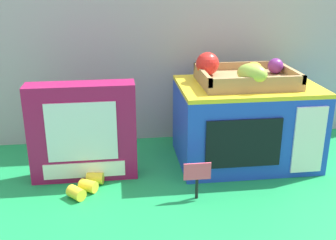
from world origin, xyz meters
TOP-DOWN VIEW (x-y plane):
  - ground_plane at (0.00, 0.00)m, footprint 1.70×1.70m
  - display_back_panel at (0.00, 0.27)m, footprint 1.61×0.03m
  - toy_microwave at (0.16, 0.04)m, footprint 0.40×0.28m
  - food_groups_crate at (0.14, 0.04)m, footprint 0.28×0.23m
  - cookie_set_box at (-0.32, -0.01)m, footprint 0.29×0.08m
  - price_sign at (-0.03, -0.17)m, footprint 0.07×0.01m
  - loose_toy_banana at (-0.31, -0.10)m, footprint 0.10×0.12m

SIDE VIEW (x-z plane):
  - ground_plane at x=0.00m, z-range 0.00..0.00m
  - loose_toy_banana at x=-0.31m, z-range 0.00..0.03m
  - price_sign at x=-0.03m, z-range 0.02..0.12m
  - toy_microwave at x=0.16m, z-range 0.00..0.24m
  - cookie_set_box at x=-0.32m, z-range 0.00..0.27m
  - food_groups_crate at x=0.14m, z-range 0.22..0.31m
  - display_back_panel at x=0.00m, z-range 0.00..0.76m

